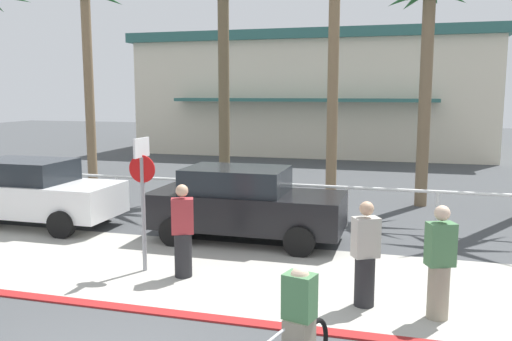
{
  "coord_description": "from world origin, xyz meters",
  "views": [
    {
      "loc": [
        3.58,
        -5.05,
        3.4
      ],
      "look_at": [
        0.48,
        6.0,
        1.72
      ],
      "focal_mm": 37.8,
      "sensor_mm": 36.0,
      "label": 1
    }
  ],
  "objects_px": {
    "palm_tree_2": "(87,39)",
    "cyclist_blue_0": "(297,335)",
    "palm_tree_5": "(430,32)",
    "pedestrian_1": "(439,267)",
    "palm_tree_3": "(222,16)",
    "car_white_1": "(32,192)",
    "car_black_2": "(244,203)",
    "stop_sign_bike_lane": "(143,185)",
    "pedestrian_0": "(183,235)",
    "pedestrian_2": "(365,259)"
  },
  "relations": [
    {
      "from": "palm_tree_2",
      "to": "cyclist_blue_0",
      "type": "distance_m",
      "value": 17.05
    },
    {
      "from": "palm_tree_5",
      "to": "pedestrian_1",
      "type": "height_order",
      "value": "palm_tree_5"
    },
    {
      "from": "palm_tree_5",
      "to": "pedestrian_1",
      "type": "bearing_deg",
      "value": -89.95
    },
    {
      "from": "palm_tree_2",
      "to": "palm_tree_3",
      "type": "xyz_separation_m",
      "value": [
        5.88,
        -1.43,
        0.44
      ]
    },
    {
      "from": "palm_tree_5",
      "to": "car_white_1",
      "type": "height_order",
      "value": "palm_tree_5"
    },
    {
      "from": "palm_tree_2",
      "to": "car_black_2",
      "type": "height_order",
      "value": "palm_tree_2"
    },
    {
      "from": "car_black_2",
      "to": "stop_sign_bike_lane",
      "type": "bearing_deg",
      "value": -114.74
    },
    {
      "from": "palm_tree_5",
      "to": "cyclist_blue_0",
      "type": "height_order",
      "value": "palm_tree_5"
    },
    {
      "from": "stop_sign_bike_lane",
      "to": "car_black_2",
      "type": "relative_size",
      "value": 0.58
    },
    {
      "from": "palm_tree_3",
      "to": "stop_sign_bike_lane",
      "type": "bearing_deg",
      "value": -81.96
    },
    {
      "from": "palm_tree_3",
      "to": "pedestrian_0",
      "type": "xyz_separation_m",
      "value": [
        1.94,
        -7.87,
        -4.99
      ]
    },
    {
      "from": "stop_sign_bike_lane",
      "to": "palm_tree_5",
      "type": "bearing_deg",
      "value": 55.61
    },
    {
      "from": "car_black_2",
      "to": "cyclist_blue_0",
      "type": "height_order",
      "value": "car_black_2"
    },
    {
      "from": "stop_sign_bike_lane",
      "to": "car_white_1",
      "type": "relative_size",
      "value": 0.58
    },
    {
      "from": "stop_sign_bike_lane",
      "to": "pedestrian_1",
      "type": "height_order",
      "value": "stop_sign_bike_lane"
    },
    {
      "from": "car_white_1",
      "to": "pedestrian_2",
      "type": "height_order",
      "value": "pedestrian_2"
    },
    {
      "from": "palm_tree_5",
      "to": "car_white_1",
      "type": "distance_m",
      "value": 11.79
    },
    {
      "from": "palm_tree_3",
      "to": "cyclist_blue_0",
      "type": "height_order",
      "value": "palm_tree_3"
    },
    {
      "from": "stop_sign_bike_lane",
      "to": "pedestrian_2",
      "type": "xyz_separation_m",
      "value": [
        4.17,
        -0.6,
        -0.88
      ]
    },
    {
      "from": "palm_tree_5",
      "to": "pedestrian_2",
      "type": "distance_m",
      "value": 9.41
    },
    {
      "from": "stop_sign_bike_lane",
      "to": "car_black_2",
      "type": "bearing_deg",
      "value": 65.26
    },
    {
      "from": "palm_tree_2",
      "to": "stop_sign_bike_lane",
      "type": "bearing_deg",
      "value": -52.83
    },
    {
      "from": "palm_tree_2",
      "to": "car_white_1",
      "type": "height_order",
      "value": "palm_tree_2"
    },
    {
      "from": "car_black_2",
      "to": "pedestrian_2",
      "type": "distance_m",
      "value": 4.36
    },
    {
      "from": "cyclist_blue_0",
      "to": "pedestrian_0",
      "type": "distance_m",
      "value": 4.25
    },
    {
      "from": "stop_sign_bike_lane",
      "to": "pedestrian_0",
      "type": "distance_m",
      "value": 1.21
    },
    {
      "from": "car_black_2",
      "to": "cyclist_blue_0",
      "type": "bearing_deg",
      "value": -67.75
    },
    {
      "from": "car_white_1",
      "to": "cyclist_blue_0",
      "type": "xyz_separation_m",
      "value": [
        8.06,
        -5.82,
        -0.18
      ]
    },
    {
      "from": "pedestrian_1",
      "to": "palm_tree_3",
      "type": "bearing_deg",
      "value": 126.65
    },
    {
      "from": "pedestrian_0",
      "to": "car_white_1",
      "type": "bearing_deg",
      "value": 153.74
    },
    {
      "from": "stop_sign_bike_lane",
      "to": "cyclist_blue_0",
      "type": "bearing_deg",
      "value": -42.6
    },
    {
      "from": "palm_tree_2",
      "to": "pedestrian_1",
      "type": "relative_size",
      "value": 4.19
    },
    {
      "from": "stop_sign_bike_lane",
      "to": "palm_tree_2",
      "type": "height_order",
      "value": "palm_tree_2"
    },
    {
      "from": "stop_sign_bike_lane",
      "to": "pedestrian_0",
      "type": "bearing_deg",
      "value": -7.53
    },
    {
      "from": "pedestrian_0",
      "to": "stop_sign_bike_lane",
      "type": "bearing_deg",
      "value": 172.47
    },
    {
      "from": "palm_tree_3",
      "to": "pedestrian_2",
      "type": "xyz_separation_m",
      "value": [
        5.26,
        -8.36,
        -5.01
      ]
    },
    {
      "from": "stop_sign_bike_lane",
      "to": "cyclist_blue_0",
      "type": "height_order",
      "value": "stop_sign_bike_lane"
    },
    {
      "from": "palm_tree_5",
      "to": "cyclist_blue_0",
      "type": "bearing_deg",
      "value": -98.46
    },
    {
      "from": "car_black_2",
      "to": "pedestrian_2",
      "type": "height_order",
      "value": "pedestrian_2"
    },
    {
      "from": "palm_tree_3",
      "to": "car_white_1",
      "type": "height_order",
      "value": "palm_tree_3"
    },
    {
      "from": "palm_tree_3",
      "to": "pedestrian_2",
      "type": "height_order",
      "value": "palm_tree_3"
    },
    {
      "from": "palm_tree_3",
      "to": "car_white_1",
      "type": "xyz_separation_m",
      "value": [
        -3.34,
        -5.27,
        -4.93
      ]
    },
    {
      "from": "car_black_2",
      "to": "palm_tree_2",
      "type": "bearing_deg",
      "value": 141.08
    },
    {
      "from": "car_white_1",
      "to": "car_black_2",
      "type": "xyz_separation_m",
      "value": [
        5.63,
        0.1,
        0.0
      ]
    },
    {
      "from": "pedestrian_1",
      "to": "pedestrian_0",
      "type": "bearing_deg",
      "value": 171.22
    },
    {
      "from": "pedestrian_0",
      "to": "pedestrian_1",
      "type": "distance_m",
      "value": 4.48
    },
    {
      "from": "car_white_1",
      "to": "pedestrian_1",
      "type": "height_order",
      "value": "pedestrian_1"
    },
    {
      "from": "pedestrian_1",
      "to": "car_white_1",
      "type": "bearing_deg",
      "value": 161.28
    },
    {
      "from": "car_white_1",
      "to": "car_black_2",
      "type": "relative_size",
      "value": 1.0
    },
    {
      "from": "cyclist_blue_0",
      "to": "pedestrian_1",
      "type": "xyz_separation_m",
      "value": [
        1.65,
        2.53,
        0.12
      ]
    }
  ]
}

